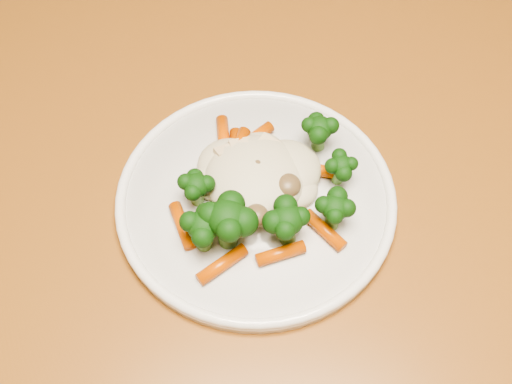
{
  "coord_description": "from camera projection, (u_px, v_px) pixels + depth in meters",
  "views": [
    {
      "loc": [
        -0.12,
        -0.46,
        1.27
      ],
      "look_at": [
        -0.11,
        -0.13,
        0.77
      ],
      "focal_mm": 45.0,
      "sensor_mm": 36.0,
      "label": 1
    }
  ],
  "objects": [
    {
      "name": "dining_table",
      "position": [
        208.0,
        293.0,
        0.67
      ],
      "size": [
        1.38,
        1.06,
        0.75
      ],
      "rotation": [
        0.0,
        0.0,
        0.21
      ],
      "color": "#945822",
      "rests_on": "ground"
    },
    {
      "name": "plate",
      "position": [
        256.0,
        200.0,
        0.61
      ],
      "size": [
        0.26,
        0.26,
        0.01
      ],
      "primitive_type": "cylinder",
      "color": "white",
      "rests_on": "dining_table"
    },
    {
      "name": "meal",
      "position": [
        259.0,
        189.0,
        0.58
      ],
      "size": [
        0.18,
        0.19,
        0.05
      ],
      "color": "beige",
      "rests_on": "plate"
    }
  ]
}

